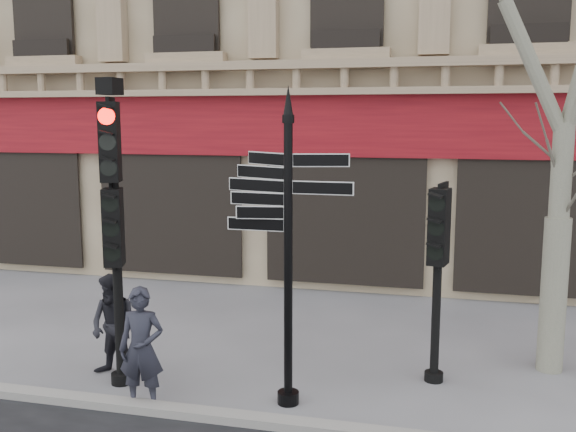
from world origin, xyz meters
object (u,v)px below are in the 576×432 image
fingerpost (288,195)px  pedestrian_b (114,326)px  traffic_signal_main (114,196)px  pedestrian_a (142,349)px  traffic_signal_secondary (438,248)px

fingerpost → pedestrian_b: bearing=-175.3°
traffic_signal_main → pedestrian_b: bearing=115.8°
fingerpost → pedestrian_a: size_ratio=2.57×
pedestrian_a → fingerpost: bearing=10.1°
traffic_signal_secondary → pedestrian_a: 4.25m
traffic_signal_main → pedestrian_a: bearing=-63.5°
fingerpost → pedestrian_a: bearing=-151.3°
traffic_signal_secondary → pedestrian_a: bearing=-140.5°
traffic_signal_main → traffic_signal_secondary: traffic_signal_main is taller
pedestrian_b → pedestrian_a: bearing=-33.6°
traffic_signal_secondary → pedestrian_a: (-3.68, -1.81, -1.15)m
fingerpost → traffic_signal_main: traffic_signal_main is taller
pedestrian_a → pedestrian_b: (-0.87, 0.86, -0.05)m
traffic_signal_main → fingerpost: bearing=-20.4°
traffic_signal_main → pedestrian_b: (-0.21, 0.21, -1.94)m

